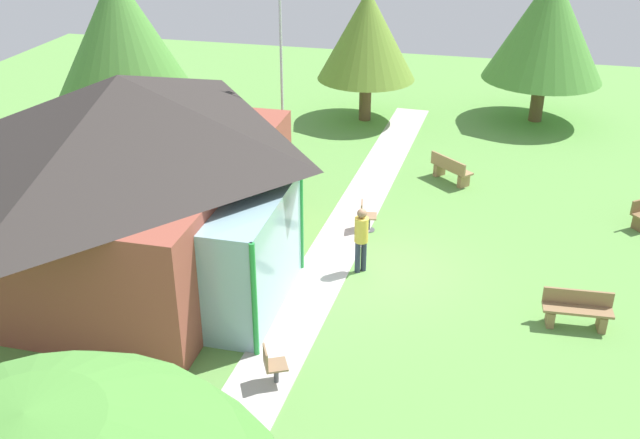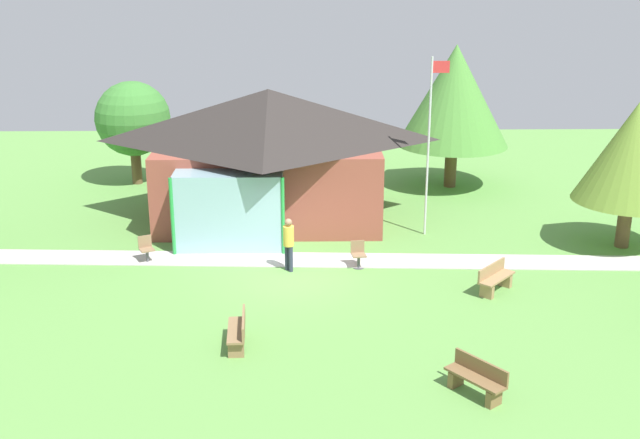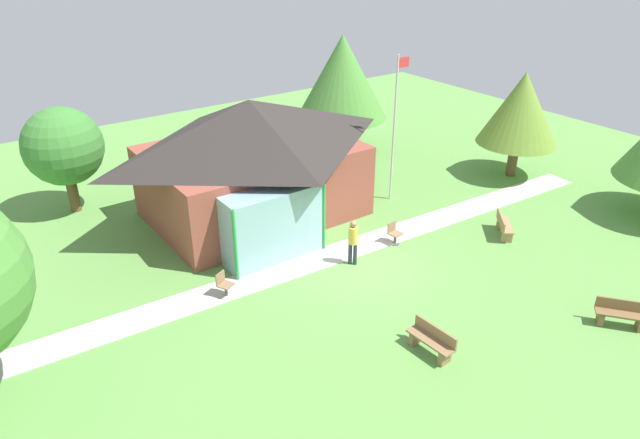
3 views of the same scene
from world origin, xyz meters
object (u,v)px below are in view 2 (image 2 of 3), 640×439
(flagpole, at_px, (430,140))
(bench_mid_right, at_px, (495,279))
(bench_front_center, at_px, (238,332))
(visitor_on_path, at_px, (289,240))
(bench_front_right, at_px, (476,379))
(tree_behind_pavilion_right, at_px, (454,96))
(patio_chair_west, at_px, (146,250))
(pavilion, at_px, (268,152))
(patio_chair_lawn_spare, at_px, (358,255))
(tree_behind_pavilion_left, at_px, (133,119))
(tree_east_hedge, at_px, (633,153))

(flagpole, xyz_separation_m, bench_mid_right, (1.31, -5.13, -3.06))
(bench_front_center, distance_m, visitor_on_path, 5.26)
(bench_front_right, bearing_deg, flagpole, -40.84)
(tree_behind_pavilion_right, bearing_deg, flagpole, -107.58)
(patio_chair_west, xyz_separation_m, visitor_on_path, (4.67, -0.87, 0.61))
(pavilion, height_order, flagpole, flagpole)
(bench_mid_right, height_order, bench_front_center, same)
(patio_chair_lawn_spare, relative_size, visitor_on_path, 0.49)
(tree_behind_pavilion_left, bearing_deg, flagpole, -30.51)
(bench_front_center, bearing_deg, patio_chair_west, 27.12)
(bench_mid_right, bearing_deg, tree_behind_pavilion_left, -90.95)
(pavilion, bearing_deg, tree_behind_pavilion_right, 28.34)
(bench_front_right, xyz_separation_m, visitor_on_path, (-4.40, 7.53, 0.62))
(flagpole, height_order, patio_chair_lawn_spare, flagpole)
(patio_chair_lawn_spare, relative_size, tree_behind_pavilion_left, 0.19)
(flagpole, relative_size, tree_behind_pavilion_left, 1.41)
(bench_front_center, xyz_separation_m, patio_chair_lawn_spare, (3.41, 5.35, 0.01))
(tree_east_hedge, bearing_deg, patio_chair_lawn_spare, -169.30)
(tree_behind_pavilion_right, bearing_deg, bench_front_center, -118.58)
(bench_mid_right, height_order, visitor_on_path, visitor_on_path)
(bench_front_right, xyz_separation_m, tree_behind_pavilion_left, (-11.30, 17.85, 2.47))
(bench_front_right, height_order, patio_chair_west, patio_chair_west)
(bench_front_right, bearing_deg, bench_mid_right, -55.43)
(pavilion, height_order, bench_front_right, pavilion)
(tree_behind_pavilion_right, bearing_deg, pavilion, -151.66)
(bench_mid_right, height_order, tree_behind_pavilion_right, tree_behind_pavilion_right)
(bench_mid_right, distance_m, tree_behind_pavilion_right, 11.91)
(tree_behind_pavilion_right, bearing_deg, tree_east_hedge, -58.74)
(flagpole, distance_m, tree_behind_pavilion_right, 6.54)
(visitor_on_path, xyz_separation_m, tree_east_hedge, (11.43, 2.00, 2.30))
(bench_front_center, relative_size, patio_chair_lawn_spare, 1.77)
(patio_chair_west, height_order, tree_behind_pavilion_right, tree_behind_pavilion_right)
(pavilion, bearing_deg, bench_mid_right, -45.65)
(patio_chair_west, bearing_deg, bench_front_right, 110.82)
(bench_mid_right, bearing_deg, flagpole, -123.89)
(tree_behind_pavilion_right, bearing_deg, patio_chair_lawn_spare, -116.20)
(patio_chair_west, bearing_deg, tree_behind_pavilion_right, -169.12)
(bench_front_right, xyz_separation_m, patio_chair_lawn_spare, (-2.18, 7.79, 0.01))
(pavilion, relative_size, patio_chair_west, 10.60)
(bench_mid_right, distance_m, bench_front_center, 8.07)
(patio_chair_lawn_spare, bearing_deg, bench_front_center, 49.35)
(bench_front_center, xyz_separation_m, patio_chair_west, (-3.49, 5.95, 0.01))
(flagpole, height_order, tree_east_hedge, flagpole)
(patio_chair_lawn_spare, xyz_separation_m, tree_behind_pavilion_right, (4.60, 9.34, 3.54))
(patio_chair_west, height_order, tree_behind_pavilion_left, tree_behind_pavilion_left)
(bench_mid_right, xyz_separation_m, visitor_on_path, (-6.16, 1.74, 0.62))
(bench_front_center, distance_m, tree_behind_pavilion_left, 16.61)
(bench_front_right, relative_size, bench_front_center, 0.95)
(patio_chair_west, relative_size, tree_behind_pavilion_right, 0.14)
(flagpole, xyz_separation_m, tree_behind_pavilion_right, (1.97, 6.22, 0.50))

